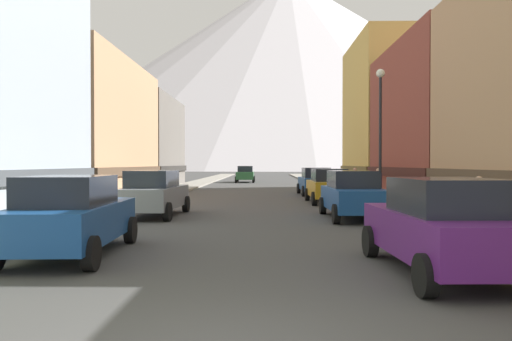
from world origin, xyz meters
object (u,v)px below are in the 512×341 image
car_right_0 (443,226)px  streetlamp_right (380,117)px  car_left_1 (154,193)px  pedestrian_1 (479,208)px  car_right_1 (353,194)px  potted_plant_0 (426,196)px  pedestrian_2 (355,181)px  car_right_2 (328,186)px  potted_plant_2 (512,218)px  pedestrian_0 (378,186)px  car_driving_0 (245,174)px  car_right_3 (315,181)px  car_left_0 (71,215)px

car_right_0 → streetlamp_right: 12.02m
car_left_1 → pedestrian_1: bearing=-29.2°
car_right_1 → potted_plant_0: bearing=25.3°
pedestrian_2 → streetlamp_right: bearing=-94.8°
streetlamp_right → car_right_1: bearing=-123.5°
car_right_1 → potted_plant_0: (3.20, 1.52, -0.14)m
car_left_1 → car_right_0: bearing=-52.1°
car_right_2 → potted_plant_2: 12.86m
pedestrian_0 → pedestrian_2: (0.00, 6.42, -0.02)m
pedestrian_1 → potted_plant_0: bearing=83.5°
pedestrian_2 → potted_plant_2: bearing=-87.7°
car_left_1 → pedestrian_1: 11.51m
car_right_0 → car_driving_0: size_ratio=1.02×
car_right_3 → potted_plant_2: car_right_3 is taller
car_right_1 → pedestrian_1: (2.45, -5.03, -0.04)m
potted_plant_2 → pedestrian_1: 0.85m
car_right_2 → streetlamp_right: (1.55, -4.76, 3.09)m
potted_plant_0 → pedestrian_2: pedestrian_2 is taller
pedestrian_1 → streetlamp_right: 8.07m
streetlamp_right → car_left_1: bearing=-169.1°
car_left_1 → streetlamp_right: streetlamp_right is taller
car_right_1 → pedestrian_1: bearing=-64.0°
pedestrian_2 → car_left_1: bearing=-129.1°
car_driving_0 → potted_plant_2: 41.32m
pedestrian_1 → pedestrian_0: bearing=90.0°
car_right_0 → potted_plant_2: 5.00m
potted_plant_2 → car_right_0: bearing=-129.8°
potted_plant_2 → car_driving_0: bearing=102.0°
potted_plant_2 → pedestrian_1: (-0.75, 0.30, 0.25)m
car_driving_0 → streetlamp_right: bearing=-78.0°
car_driving_0 → car_right_2: bearing=-79.1°
car_driving_0 → pedestrian_1: size_ratio=2.82×
pedestrian_1 → streetlamp_right: bearing=97.0°
potted_plant_0 → pedestrian_0: bearing=98.5°
pedestrian_1 → streetlamp_right: (-0.90, 7.38, 3.12)m
car_left_1 → pedestrian_0: size_ratio=2.68×
car_left_1 → potted_plant_2: 12.32m
car_left_1 → car_right_3: 15.07m
car_driving_0 → pedestrian_2: 23.46m
car_right_2 → pedestrian_1: size_ratio=2.84×
pedestrian_1 → pedestrian_2: 18.00m
car_left_1 → car_driving_0: size_ratio=1.02×
potted_plant_2 → pedestrian_2: pedestrian_2 is taller
car_left_0 → potted_plant_2: (10.80, 2.18, -0.28)m
car_right_2 → pedestrian_2: pedestrian_2 is taller
potted_plant_2 → car_right_1: bearing=120.9°
car_left_1 → pedestrian_2: 15.95m
streetlamp_right → potted_plant_2: bearing=-77.9°
car_right_0 → streetlamp_right: size_ratio=0.76×
car_left_1 → pedestrian_2: pedestrian_2 is taller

